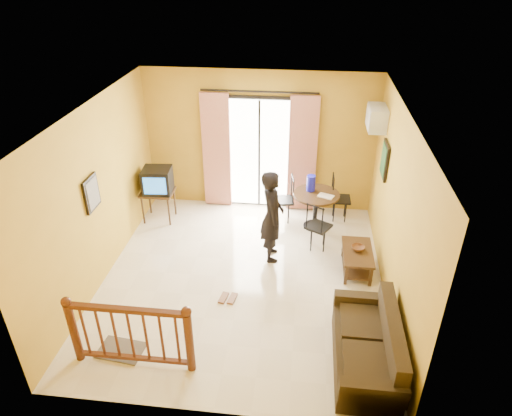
# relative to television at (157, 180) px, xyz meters

# --- Properties ---
(ground) EXTENTS (5.00, 5.00, 0.00)m
(ground) POSITION_rel_television_xyz_m (1.87, -1.68, -0.86)
(ground) COLOR beige
(ground) RESTS_ON ground
(room_shell) EXTENTS (5.00, 5.00, 5.00)m
(room_shell) POSITION_rel_television_xyz_m (1.87, -1.68, 0.85)
(room_shell) COLOR white
(room_shell) RESTS_ON ground
(balcony_door) EXTENTS (2.25, 0.14, 2.46)m
(balcony_door) POSITION_rel_television_xyz_m (1.87, 0.75, 0.33)
(balcony_door) COLOR black
(balcony_door) RESTS_ON ground
(tv_table) EXTENTS (0.62, 0.52, 0.62)m
(tv_table) POSITION_rel_television_xyz_m (-0.03, 0.00, -0.32)
(tv_table) COLOR black
(tv_table) RESTS_ON ground
(television) EXTENTS (0.57, 0.53, 0.48)m
(television) POSITION_rel_television_xyz_m (0.00, 0.00, 0.00)
(television) COLOR black
(television) RESTS_ON tv_table
(picture_left) EXTENTS (0.05, 0.42, 0.52)m
(picture_left) POSITION_rel_television_xyz_m (-0.35, -1.88, 0.69)
(picture_left) COLOR black
(picture_left) RESTS_ON room_shell
(dining_table) EXTENTS (0.87, 0.87, 0.72)m
(dining_table) POSITION_rel_television_xyz_m (3.02, 0.06, -0.29)
(dining_table) COLOR black
(dining_table) RESTS_ON ground
(water_jug) EXTENTS (0.16, 0.16, 0.31)m
(water_jug) POSITION_rel_television_xyz_m (2.91, 0.18, 0.02)
(water_jug) COLOR #1416C1
(water_jug) RESTS_ON dining_table
(serving_tray) EXTENTS (0.33, 0.27, 0.02)m
(serving_tray) POSITION_rel_television_xyz_m (3.19, -0.04, -0.12)
(serving_tray) COLOR beige
(serving_tray) RESTS_ON dining_table
(dining_chairs) EXTENTS (1.54, 1.54, 0.95)m
(dining_chairs) POSITION_rel_television_xyz_m (2.99, -0.01, -0.86)
(dining_chairs) COLOR black
(dining_chairs) RESTS_ON ground
(air_conditioner) EXTENTS (0.31, 0.60, 0.40)m
(air_conditioner) POSITION_rel_television_xyz_m (3.96, 0.27, 1.29)
(air_conditioner) COLOR silver
(air_conditioner) RESTS_ON room_shell
(botanical_print) EXTENTS (0.05, 0.50, 0.60)m
(botanical_print) POSITION_rel_television_xyz_m (4.09, -0.38, 0.79)
(botanical_print) COLOR black
(botanical_print) RESTS_ON room_shell
(coffee_table) EXTENTS (0.48, 0.87, 0.39)m
(coffee_table) POSITION_rel_television_xyz_m (3.72, -1.24, -0.60)
(coffee_table) COLOR black
(coffee_table) RESTS_ON ground
(bowl) EXTENTS (0.24, 0.24, 0.07)m
(bowl) POSITION_rel_television_xyz_m (3.72, -1.20, -0.44)
(bowl) COLOR brown
(bowl) RESTS_ON coffee_table
(sofa) EXTENTS (0.77, 1.65, 0.79)m
(sofa) POSITION_rel_television_xyz_m (3.72, -3.27, -0.56)
(sofa) COLOR black
(sofa) RESTS_ON ground
(standing_person) EXTENTS (0.48, 0.65, 1.64)m
(standing_person) POSITION_rel_television_xyz_m (2.28, -1.01, -0.04)
(standing_person) COLOR black
(standing_person) RESTS_ON ground
(stair_balustrade) EXTENTS (1.63, 0.13, 1.04)m
(stair_balustrade) POSITION_rel_television_xyz_m (0.72, -3.58, -0.29)
(stair_balustrade) COLOR #471E0F
(stair_balustrade) RESTS_ON ground
(doormat) EXTENTS (0.64, 0.47, 0.02)m
(doormat) POSITION_rel_television_xyz_m (0.45, -3.39, -0.85)
(doormat) COLOR #534A42
(doormat) RESTS_ON ground
(sandals) EXTENTS (0.28, 0.26, 0.03)m
(sandals) POSITION_rel_television_xyz_m (1.71, -2.21, -0.84)
(sandals) COLOR brown
(sandals) RESTS_ON ground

